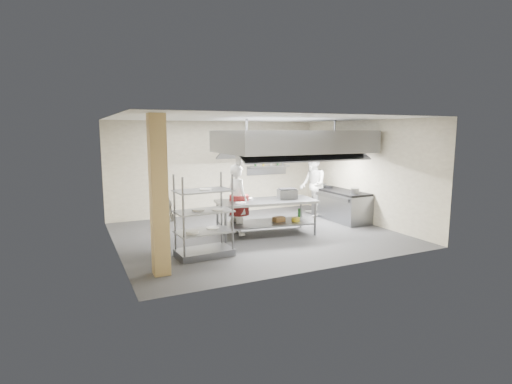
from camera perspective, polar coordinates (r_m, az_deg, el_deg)
name	(u,v)px	position (r m, az deg, el deg)	size (l,w,h in m)	color
floor	(257,234)	(10.54, 0.10, -6.04)	(7.00, 7.00, 0.00)	#2E2E30
ceiling	(257,118)	(10.20, 0.11, 10.48)	(7.00, 7.00, 0.00)	silver
wall_back	(217,168)	(13.03, -5.58, 3.44)	(7.00, 7.00, 0.00)	tan
wall_left	(113,185)	(9.33, -19.71, 0.91)	(6.00, 6.00, 0.00)	tan
wall_right	(364,172)	(12.18, 15.17, 2.82)	(6.00, 6.00, 0.00)	tan
column	(159,196)	(7.55, -13.71, -0.55)	(0.30, 0.30, 3.00)	tan
exhaust_hood	(293,141)	(11.17, 5.30, 7.21)	(4.00, 2.50, 0.60)	gray
hood_strip_a	(264,154)	(10.75, 1.12, 5.48)	(1.60, 0.12, 0.04)	white
hood_strip_b	(320,152)	(11.66, 9.10, 5.62)	(1.60, 0.12, 0.04)	white
wall_shelf	(269,166)	(13.59, 1.82, 3.69)	(1.50, 0.28, 0.04)	gray
island	(266,217)	(10.43, 1.44, -3.63)	(2.55, 1.06, 0.91)	gray
island_worktop	(266,201)	(10.35, 1.45, -1.33)	(2.55, 1.06, 0.06)	gray
island_undershelf	(266,223)	(10.47, 1.44, -4.46)	(2.34, 0.96, 0.04)	gray
pass_rack	(204,216)	(8.61, -7.48, -3.38)	(1.19, 0.69, 1.78)	slate
cooking_range	(341,206)	(12.45, 12.01, -1.97)	(0.80, 2.00, 0.84)	gray
range_top	(341,191)	(12.38, 12.07, 0.08)	(0.78, 1.96, 0.06)	black
chef_head	(237,200)	(10.37, -2.67, -1.09)	(0.67, 0.44, 1.84)	silver
chef_line	(313,185)	(12.77, 8.08, 0.97)	(0.96, 0.75, 1.97)	silver
chef_plating	(161,215)	(9.00, -13.42, -3.17)	(1.02, 0.42, 1.73)	white
griddle	(287,194)	(10.67, 4.49, -0.25)	(0.48, 0.38, 0.24)	slate
wicker_basket	(279,219)	(10.56, 3.28, -3.90)	(0.29, 0.20, 0.13)	olive
stockpot	(355,191)	(11.86, 13.96, 0.18)	(0.23, 0.23, 0.16)	slate
plate_stack	(204,230)	(8.69, -7.44, -5.44)	(0.28, 0.28, 0.05)	white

